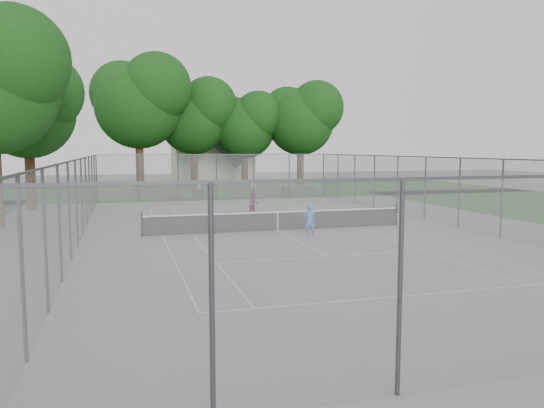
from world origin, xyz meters
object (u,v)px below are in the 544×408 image
object	(u,v)px
woman_player	(254,204)
house	(212,149)
tennis_net	(278,220)
girl_player	(310,220)

from	to	relation	value
woman_player	house	bearing A→B (deg)	65.14
tennis_net	girl_player	distance (m)	2.18
tennis_net	woman_player	bearing A→B (deg)	87.83
girl_player	house	bearing A→B (deg)	-82.18
tennis_net	girl_player	world-z (taller)	girl_player
tennis_net	girl_player	xyz separation A→B (m)	(0.93, -1.96, 0.22)
house	girl_player	bearing A→B (deg)	-91.57
house	woman_player	world-z (taller)	house
woman_player	girl_player	bearing A→B (deg)	-105.76
girl_player	tennis_net	bearing A→B (deg)	-55.19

